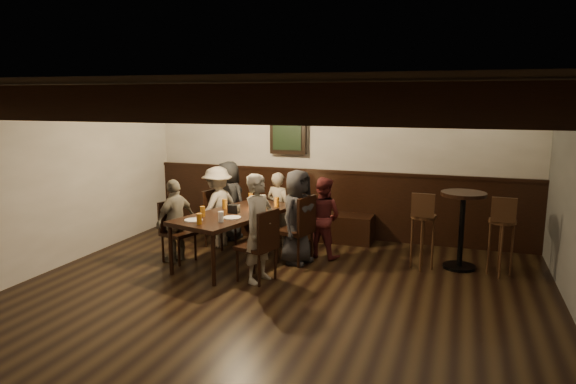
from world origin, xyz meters
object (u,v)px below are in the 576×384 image
at_px(person_right_far, 259,228).
at_px(bar_stool_left, 422,241).
at_px(person_left_far, 176,220).
at_px(person_bench_left, 229,200).
at_px(person_left_near, 218,207).
at_px(dining_table, 236,216).
at_px(chair_right_near, 296,242).
at_px(chair_right_far, 258,259).
at_px(high_top_table, 462,219).
at_px(chair_left_near, 220,229).
at_px(person_right_near, 298,217).
at_px(chair_left_far, 178,243).
at_px(person_bench_centre, 278,209).
at_px(bar_stool_right, 501,246).
at_px(person_bench_right, 323,217).

relative_size(person_right_far, bar_stool_left, 1.28).
height_order(person_left_far, bar_stool_left, person_left_far).
relative_size(person_bench_left, person_left_near, 1.02).
height_order(person_bench_left, person_left_far, person_bench_left).
height_order(dining_table, chair_right_near, chair_right_near).
bearing_deg(dining_table, chair_right_far, -32.01).
distance_m(person_bench_left, high_top_table, 3.70).
distance_m(person_left_near, person_left_far, 0.90).
xyz_separation_m(dining_table, chair_left_near, (-0.58, 0.62, -0.39)).
relative_size(chair_right_far, person_right_far, 0.67).
bearing_deg(person_right_near, high_top_table, -62.24).
relative_size(dining_table, chair_left_near, 2.34).
xyz_separation_m(chair_right_near, person_bench_left, (-1.45, 0.85, 0.35)).
bearing_deg(chair_right_near, chair_left_near, 90.00).
distance_m(chair_left_far, chair_right_near, 1.70).
xyz_separation_m(chair_left_far, person_bench_centre, (1.08, 1.26, 0.32)).
bearing_deg(person_left_near, person_bench_left, -161.57).
bearing_deg(dining_table, person_left_near, 149.04).
bearing_deg(person_left_near, dining_table, 59.04).
xyz_separation_m(chair_left_near, person_left_far, (-0.26, -0.86, 0.32)).
height_order(dining_table, person_bench_centre, person_bench_centre).
xyz_separation_m(chair_right_near, person_bench_centre, (-0.54, 0.77, 0.29)).
relative_size(chair_right_near, bar_stool_right, 0.90).
bearing_deg(person_right_near, bar_stool_right, -67.78).
height_order(chair_right_near, person_bench_left, person_bench_left).
relative_size(high_top_table, bar_stool_left, 0.99).
distance_m(chair_left_far, chair_right_far, 1.44).
bearing_deg(person_right_far, chair_right_near, 1.87).
distance_m(chair_left_near, bar_stool_right, 4.12).
height_order(chair_left_near, person_right_far, person_right_far).
distance_m(chair_right_near, bar_stool_left, 1.76).
xyz_separation_m(person_bench_centre, person_left_far, (-1.11, -1.25, 0.01)).
bearing_deg(high_top_table, person_bench_left, 174.37).
bearing_deg(bar_stool_left, person_right_near, -169.37).
relative_size(chair_left_far, person_left_near, 0.69).
bearing_deg(person_left_far, high_top_table, 119.16).
bearing_deg(chair_right_far, person_bench_left, 50.19).
relative_size(chair_left_far, chair_right_far, 0.93).
bearing_deg(chair_left_near, person_right_near, 90.00).
distance_m(person_left_near, bar_stool_right, 4.16).
xyz_separation_m(high_top_table, bar_stool_left, (-0.50, -0.21, -0.30)).
height_order(chair_right_near, high_top_table, high_top_table).
bearing_deg(bar_stool_left, person_bench_right, 176.78).
distance_m(chair_right_far, person_right_far, 0.41).
height_order(person_bench_centre, person_right_near, person_right_near).
bearing_deg(person_bench_left, bar_stool_left, -175.15).
relative_size(person_bench_centre, bar_stool_right, 1.08).
height_order(chair_right_near, person_left_far, person_left_far).
relative_size(chair_right_far, person_left_far, 0.79).
xyz_separation_m(dining_table, person_right_near, (0.84, 0.24, 0.01)).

